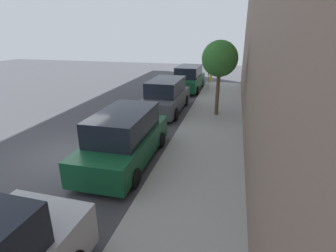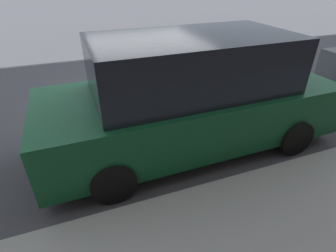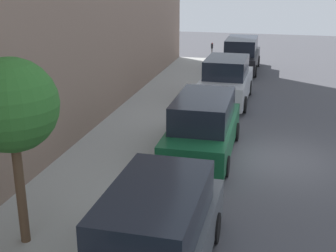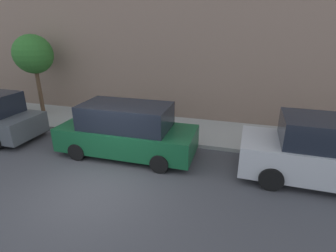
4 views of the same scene
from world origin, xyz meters
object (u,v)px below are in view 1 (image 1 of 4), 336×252
object	(u,v)px
parked_minivan_third	(125,138)
parked_minivan_fourth	(166,96)
parking_meter_far	(209,77)
street_tree	(220,59)
fire_hydrant	(211,78)
parked_minivan_fifth	(189,78)

from	to	relation	value
parked_minivan_third	parked_minivan_fourth	xyz separation A→B (m)	(-0.17, 6.48, -0.00)
parking_meter_far	street_tree	size ratio (longest dim) A/B	0.39
parked_minivan_fourth	fire_hydrant	world-z (taller)	parked_minivan_fourth
parked_minivan_fourth	street_tree	distance (m)	3.72
parked_minivan_third	parking_meter_far	distance (m)	12.68
parked_minivan_fifth	parking_meter_far	bearing A→B (deg)	-4.59
fire_hydrant	parked_minivan_fourth	bearing A→B (deg)	-100.56
parked_minivan_third	parked_minivan_fourth	world-z (taller)	same
parked_minivan_fourth	fire_hydrant	xyz separation A→B (m)	(1.74, 9.32, -0.43)
parking_meter_far	fire_hydrant	size ratio (longest dim) A/B	2.22
parked_minivan_fifth	street_tree	world-z (taller)	street_tree
parked_minivan_third	parking_meter_far	xyz separation A→B (m)	(1.67, 12.57, 0.16)
parking_meter_far	street_tree	xyz separation A→B (m)	(1.13, -6.47, 2.04)
parked_minivan_fourth	fire_hydrant	bearing A→B (deg)	79.44
street_tree	fire_hydrant	distance (m)	10.13
street_tree	fire_hydrant	world-z (taller)	street_tree
parked_minivan_fourth	parked_minivan_fifth	bearing A→B (deg)	87.64
parked_minivan_third	parked_minivan_fifth	world-z (taller)	same
parked_minivan_fourth	street_tree	bearing A→B (deg)	-7.35
parked_minivan_third	parked_minivan_fifth	distance (m)	12.70
parking_meter_far	fire_hydrant	bearing A→B (deg)	91.77
parked_minivan_fifth	parked_minivan_third	bearing A→B (deg)	-90.39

